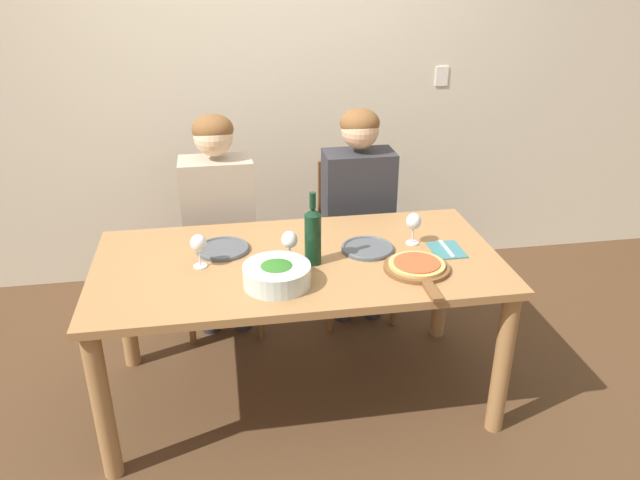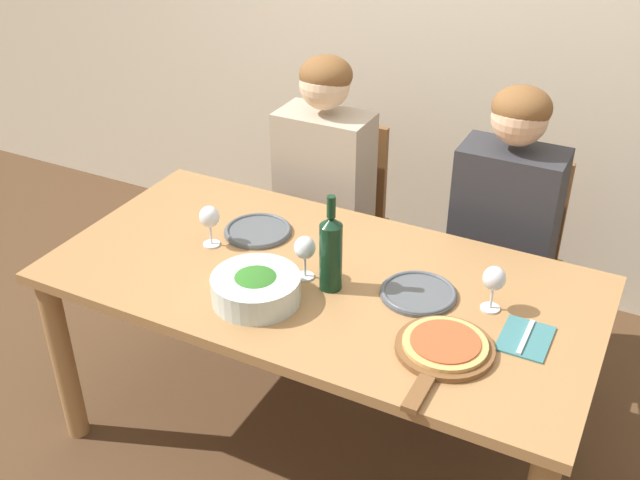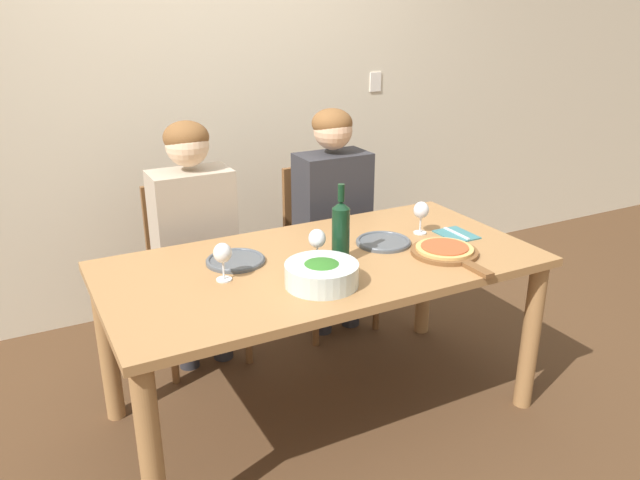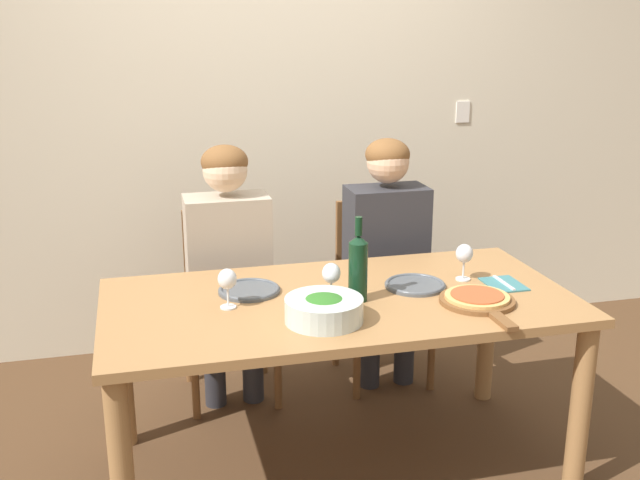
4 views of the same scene
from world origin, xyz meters
name	(u,v)px [view 3 (image 3 of 4)]	position (x,y,z in m)	size (l,w,h in m)	color
ground_plane	(322,409)	(0.00, 0.00, 0.00)	(40.00, 40.00, 0.00)	#4C331E
back_wall	(207,74)	(0.00, 1.38, 1.35)	(10.00, 0.06, 2.70)	beige
dining_table	(322,283)	(0.00, 0.00, 0.63)	(1.79, 0.89, 0.73)	#9E7042
chair_left	(191,264)	(-0.34, 0.78, 0.48)	(0.42, 0.42, 0.88)	brown
chair_right	(324,240)	(0.43, 0.78, 0.48)	(0.42, 0.42, 0.88)	brown
person_woman	(194,224)	(-0.34, 0.68, 0.74)	(0.47, 0.51, 1.22)	#28282D
person_man	(334,201)	(0.43, 0.68, 0.74)	(0.47, 0.51, 1.22)	#28282D
wine_bottle	(341,230)	(0.06, -0.04, 0.87)	(0.07, 0.07, 0.33)	black
broccoli_bowl	(322,274)	(-0.11, -0.21, 0.78)	(0.28, 0.28, 0.09)	silver
dinner_plate_left	(236,260)	(-0.32, 0.14, 0.74)	(0.24, 0.24, 0.02)	#4C5156
dinner_plate_right	(383,242)	(0.32, 0.04, 0.74)	(0.24, 0.24, 0.02)	#4C5156
pizza_on_board	(446,251)	(0.49, -0.19, 0.75)	(0.28, 0.42, 0.04)	brown
wine_glass_left	(223,255)	(-0.42, 0.00, 0.84)	(0.07, 0.07, 0.15)	silver
wine_glass_right	(421,212)	(0.54, 0.07, 0.84)	(0.07, 0.07, 0.15)	silver
wine_glass_centre	(317,240)	(-0.04, -0.03, 0.84)	(0.07, 0.07, 0.15)	silver
fork_on_napkin	(456,234)	(0.68, -0.02, 0.74)	(0.14, 0.18, 0.01)	#387075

